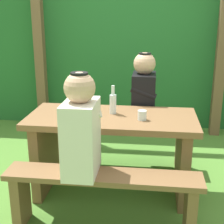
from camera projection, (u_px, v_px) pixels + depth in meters
name	position (u px, v px, depth m)	size (l,w,h in m)	color
ground_plane	(112.00, 191.00, 2.96)	(12.00, 12.00, 0.00)	#4E7F2F
hedge_backdrop	(131.00, 47.00, 4.67)	(6.40, 0.70, 2.11)	#24642B
pergola_post_left	(40.00, 49.00, 4.28)	(0.12, 0.12, 2.14)	brown
pergola_post_right	(221.00, 51.00, 4.01)	(0.12, 0.12, 2.14)	brown
picnic_table	(112.00, 141.00, 2.81)	(1.40, 0.64, 0.71)	brown
bench_near	(103.00, 190.00, 2.36)	(1.40, 0.24, 0.45)	brown
bench_far	(118.00, 136.00, 3.36)	(1.40, 0.24, 0.45)	brown
person_white_shirt	(81.00, 128.00, 2.24)	(0.25, 0.35, 0.72)	silver
person_black_coat	(144.00, 93.00, 3.19)	(0.25, 0.35, 0.72)	black
drinking_glass	(142.00, 115.00, 2.63)	(0.07, 0.07, 0.08)	silver
bottle_left	(113.00, 103.00, 2.78)	(0.06, 0.06, 0.24)	silver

